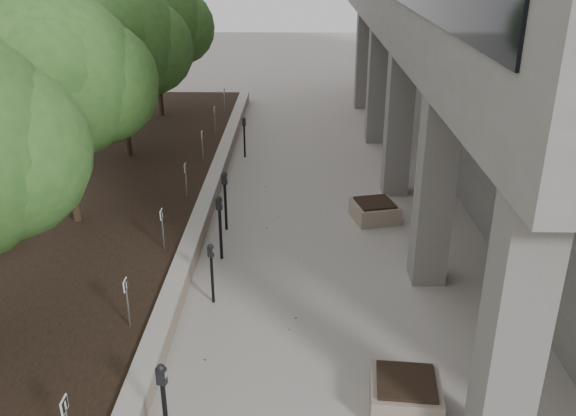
# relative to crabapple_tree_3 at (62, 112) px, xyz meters

# --- Properties ---
(retaining_wall) EXTENTS (0.39, 26.00, 0.50)m
(retaining_wall) POSITION_rel_crabapple_tree_3_xyz_m (2.97, 1.00, -2.87)
(retaining_wall) COLOR gray
(retaining_wall) RESTS_ON ground
(planting_bed) EXTENTS (7.00, 26.00, 0.40)m
(planting_bed) POSITION_rel_crabapple_tree_3_xyz_m (-0.70, 1.00, -2.92)
(planting_bed) COLOR black
(planting_bed) RESTS_ON ground
(crabapple_tree_3) EXTENTS (4.60, 4.00, 5.44)m
(crabapple_tree_3) POSITION_rel_crabapple_tree_3_xyz_m (0.00, 0.00, 0.00)
(crabapple_tree_3) COLOR #2D5A22
(crabapple_tree_3) RESTS_ON planting_bed
(crabapple_tree_4) EXTENTS (4.60, 4.00, 5.44)m
(crabapple_tree_4) POSITION_rel_crabapple_tree_3_xyz_m (0.00, 5.00, 0.00)
(crabapple_tree_4) COLOR #2D5A22
(crabapple_tree_4) RESTS_ON planting_bed
(crabapple_tree_5) EXTENTS (4.60, 4.00, 5.44)m
(crabapple_tree_5) POSITION_rel_crabapple_tree_3_xyz_m (0.00, 10.00, 0.00)
(crabapple_tree_5) COLOR #2D5A22
(crabapple_tree_5) RESTS_ON planting_bed
(parking_sign_3) EXTENTS (0.04, 0.22, 0.96)m
(parking_sign_3) POSITION_rel_crabapple_tree_3_xyz_m (2.45, -4.50, -2.24)
(parking_sign_3) COLOR black
(parking_sign_3) RESTS_ON planting_bed
(parking_sign_4) EXTENTS (0.04, 0.22, 0.96)m
(parking_sign_4) POSITION_rel_crabapple_tree_3_xyz_m (2.45, -1.50, -2.24)
(parking_sign_4) COLOR black
(parking_sign_4) RESTS_ON planting_bed
(parking_sign_5) EXTENTS (0.04, 0.22, 0.96)m
(parking_sign_5) POSITION_rel_crabapple_tree_3_xyz_m (2.45, 1.50, -2.24)
(parking_sign_5) COLOR black
(parking_sign_5) RESTS_ON planting_bed
(parking_sign_6) EXTENTS (0.04, 0.22, 0.96)m
(parking_sign_6) POSITION_rel_crabapple_tree_3_xyz_m (2.45, 4.50, -2.24)
(parking_sign_6) COLOR black
(parking_sign_6) RESTS_ON planting_bed
(parking_sign_7) EXTENTS (0.04, 0.22, 0.96)m
(parking_sign_7) POSITION_rel_crabapple_tree_3_xyz_m (2.45, 7.50, -2.24)
(parking_sign_7) COLOR black
(parking_sign_7) RESTS_ON planting_bed
(parking_sign_8) EXTENTS (0.04, 0.22, 0.96)m
(parking_sign_8) POSITION_rel_crabapple_tree_3_xyz_m (2.45, 10.50, -2.24)
(parking_sign_8) COLOR black
(parking_sign_8) RESTS_ON planting_bed
(parking_meter_1) EXTENTS (0.17, 0.14, 1.54)m
(parking_meter_1) POSITION_rel_crabapple_tree_3_xyz_m (3.61, -7.03, -2.35)
(parking_meter_1) COLOR black
(parking_meter_1) RESTS_ON ground
(parking_meter_2) EXTENTS (0.15, 0.13, 1.31)m
(parking_meter_2) POSITION_rel_crabapple_tree_3_xyz_m (3.73, -3.04, -2.46)
(parking_meter_2) COLOR black
(parking_meter_2) RESTS_ON ground
(parking_meter_3) EXTENTS (0.17, 0.14, 1.55)m
(parking_meter_3) POSITION_rel_crabapple_tree_3_xyz_m (3.68, -1.17, -2.34)
(parking_meter_3) COLOR black
(parking_meter_3) RESTS_ON ground
(parking_meter_4) EXTENTS (0.17, 0.14, 1.55)m
(parking_meter_4) POSITION_rel_crabapple_tree_3_xyz_m (3.62, 0.38, -2.34)
(parking_meter_4) COLOR black
(parking_meter_4) RESTS_ON ground
(parking_meter_5) EXTENTS (0.14, 0.10, 1.38)m
(parking_meter_5) POSITION_rel_crabapple_tree_3_xyz_m (3.61, 6.05, -2.43)
(parking_meter_5) COLOR black
(parking_meter_5) RESTS_ON ground
(planter_front) EXTENTS (1.17, 1.17, 0.50)m
(planter_front) POSITION_rel_crabapple_tree_3_xyz_m (7.12, -6.01, -2.87)
(planter_front) COLOR gray
(planter_front) RESTS_ON ground
(planter_back) EXTENTS (1.30, 1.30, 0.50)m
(planter_back) POSITION_rel_crabapple_tree_3_xyz_m (7.42, 1.07, -2.87)
(planter_back) COLOR gray
(planter_back) RESTS_ON ground
(berry_scatter) EXTENTS (3.30, 14.10, 0.02)m
(berry_scatter) POSITION_rel_crabapple_tree_3_xyz_m (4.70, -3.00, -3.11)
(berry_scatter) COLOR maroon
(berry_scatter) RESTS_ON ground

